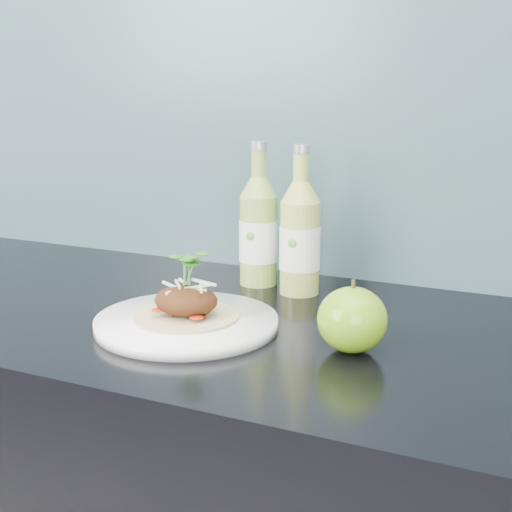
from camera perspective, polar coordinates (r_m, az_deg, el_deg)
The scene contains 6 objects.
subway_backsplash at distance 1.27m, azimuth 5.32°, elevation 14.15°, with size 4.00×0.02×0.70m, color #6C9CAA.
dinner_plate at distance 1.01m, azimuth -5.57°, elevation -5.33°, with size 0.26×0.26×0.02m.
pork_taco at distance 1.00m, azimuth -5.61°, elevation -3.37°, with size 0.15×0.15×0.10m.
green_apple at distance 0.92m, azimuth 7.71°, elevation -5.07°, with size 0.11×0.11×0.10m.
cider_bottle_left at distance 1.21m, azimuth 0.21°, elevation 2.01°, with size 0.07×0.07×0.24m.
cider_bottle_right at distance 1.16m, azimuth 3.54°, elevation 1.45°, with size 0.07×0.07×0.24m.
Camera 1 is at (0.44, 0.80, 1.23)m, focal length 50.00 mm.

